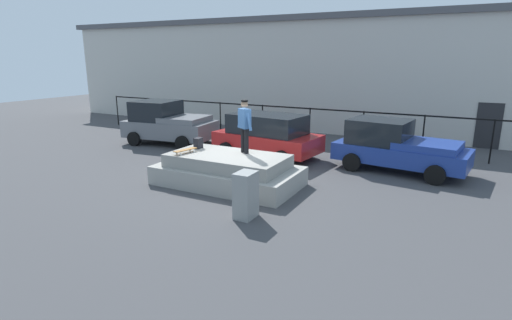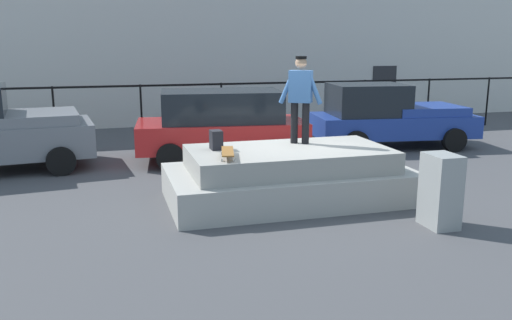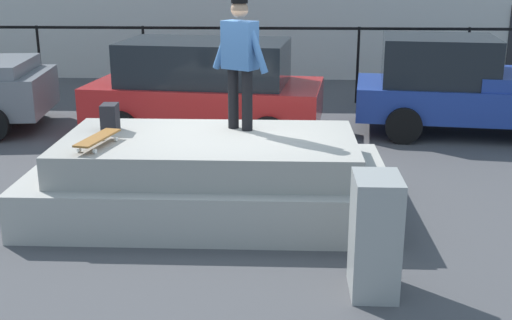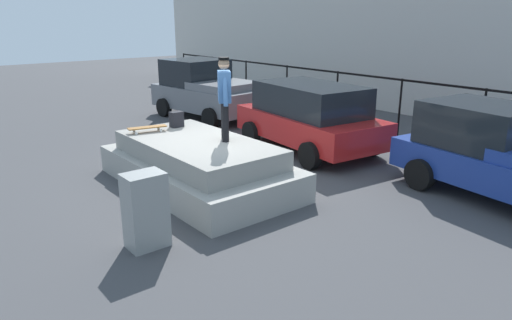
{
  "view_description": "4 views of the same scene",
  "coord_description": "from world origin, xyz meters",
  "views": [
    {
      "loc": [
        6.22,
        -10.64,
        3.92
      ],
      "look_at": [
        0.14,
        0.89,
        0.54
      ],
      "focal_mm": 28.07,
      "sensor_mm": 36.0,
      "label": 1
    },
    {
      "loc": [
        -3.41,
        -9.45,
        2.88
      ],
      "look_at": [
        -0.65,
        0.23,
        0.65
      ],
      "focal_mm": 37.28,
      "sensor_mm": 36.0,
      "label": 2
    },
    {
      "loc": [
        0.72,
        -8.2,
        3.09
      ],
      "look_at": [
        0.38,
        0.13,
        0.52
      ],
      "focal_mm": 45.6,
      "sensor_mm": 36.0,
      "label": 3
    },
    {
      "loc": [
        7.74,
        -5.31,
        3.4
      ],
      "look_at": [
        0.21,
        0.83,
        0.41
      ],
      "focal_mm": 32.94,
      "sensor_mm": 36.0,
      "label": 4
    }
  ],
  "objects": [
    {
      "name": "ground_plane",
      "position": [
        0.0,
        0.0,
        0.0
      ],
      "size": [
        60.0,
        60.0,
        0.0
      ],
      "primitive_type": "plane",
      "color": "#424244"
    },
    {
      "name": "concrete_ledge",
      "position": [
        -0.19,
        -0.39,
        0.44
      ],
      "size": [
        4.47,
        2.37,
        0.97
      ],
      "color": "#9E9B93",
      "rests_on": "ground_plane"
    },
    {
      "name": "skateboarder",
      "position": [
        0.18,
        0.05,
        1.93
      ],
      "size": [
        0.77,
        0.52,
        1.66
      ],
      "color": "black",
      "rests_on": "concrete_ledge"
    },
    {
      "name": "skateboard",
      "position": [
        -1.46,
        -0.86,
        1.08
      ],
      "size": [
        0.37,
        0.86,
        0.12
      ],
      "color": "brown",
      "rests_on": "concrete_ledge"
    },
    {
      "name": "backpack",
      "position": [
        -1.5,
        -0.1,
        1.15
      ],
      "size": [
        0.21,
        0.29,
        0.35
      ],
      "primitive_type": "cube",
      "rotation": [
        0.0,
        0.0,
        4.75
      ],
      "color": "black",
      "rests_on": "concrete_ledge"
    },
    {
      "name": "car_grey_pickup_near",
      "position": [
        -5.93,
        3.61,
        0.96
      ],
      "size": [
        4.27,
        2.59,
        1.95
      ],
      "color": "slate",
      "rests_on": "ground_plane"
    },
    {
      "name": "car_red_hatchback_mid",
      "position": [
        -0.66,
        3.35,
        0.92
      ],
      "size": [
        4.33,
        2.58,
        1.74
      ],
      "color": "#B21E1E",
      "rests_on": "ground_plane"
    },
    {
      "name": "car_blue_pickup_far",
      "position": [
        4.18,
        3.74,
        0.88
      ],
      "size": [
        4.62,
        2.5,
        1.77
      ],
      "color": "navy",
      "rests_on": "ground_plane"
    },
    {
      "name": "utility_box",
      "position": [
        1.62,
        -2.47,
        0.59
      ],
      "size": [
        0.44,
        0.6,
        1.18
      ],
      "primitive_type": "cube",
      "rotation": [
        0.0,
        0.0,
        -0.01
      ],
      "color": "gray",
      "rests_on": "ground_plane"
    },
    {
      "name": "fence_row",
      "position": [
        0.0,
        6.36,
        1.22
      ],
      "size": [
        24.06,
        0.06,
        1.7
      ],
      "color": "black",
      "rests_on": "ground_plane"
    },
    {
      "name": "warehouse_building",
      "position": [
        0.0,
        12.88,
        3.02
      ],
      "size": [
        36.44,
        7.51,
        6.02
      ],
      "color": "beige",
      "rests_on": "ground_plane"
    }
  ]
}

